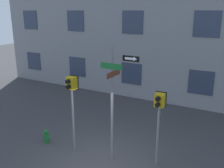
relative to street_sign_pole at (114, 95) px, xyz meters
The scene contains 5 objects.
ground_plane 2.50m from the street_sign_pole, 113.81° to the right, with size 60.00×60.00×0.00m, color #38383A.
street_sign_pole is the anchor object (origin of this frame).
pedestrian_signal_left 1.59m from the street_sign_pole, behind, with size 0.40×0.40×2.93m.
pedestrian_signal_right 1.54m from the street_sign_pole, 16.40° to the left, with size 0.36×0.40×2.60m.
fire_hydrant 3.65m from the street_sign_pole, behind, with size 0.37×0.21×0.57m.
Camera 1 is at (4.00, -6.31, 5.11)m, focal length 40.00 mm.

